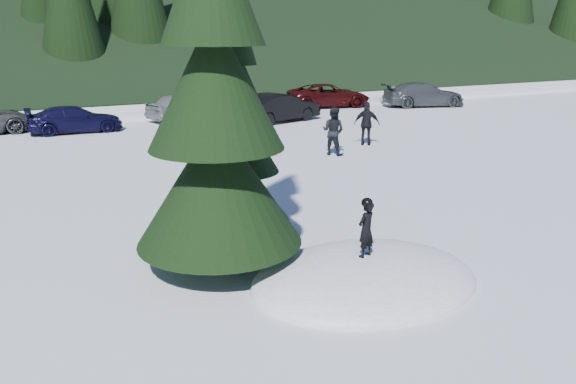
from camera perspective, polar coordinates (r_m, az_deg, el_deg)
name	(u,v)px	position (r m, az deg, el deg)	size (l,w,h in m)	color
ground	(365,281)	(10.79, 7.80, -8.95)	(200.00, 200.00, 0.00)	white
snow_mound	(365,281)	(10.79, 7.80, -8.95)	(4.48, 3.52, 0.96)	white
spruce_tall	(215,100)	(10.45, -7.40, 9.26)	(3.20, 3.20, 8.60)	#311F10
spruce_short	(239,147)	(12.29, -5.00, 4.59)	(2.20, 2.20, 5.37)	#311F10
child_skier	(366,229)	(10.45, 7.93, -3.78)	(0.39, 0.25, 1.07)	black
adult_0	(333,131)	(21.29, 4.62, 6.19)	(0.88, 0.69, 1.82)	black
adult_1	(367,124)	(23.28, 8.01, 6.89)	(1.04, 0.43, 1.78)	black
car_3	(75,119)	(27.89, -20.84, 6.92)	(1.70, 4.19, 1.22)	black
car_4	(185,106)	(30.38, -10.43, 8.57)	(1.70, 4.22, 1.44)	gray
car_5	(279,107)	(29.18, -0.88, 8.59)	(1.58, 4.52, 1.49)	black
car_6	(328,95)	(35.18, 4.13, 9.76)	(2.36, 5.11, 1.42)	black
car_7	(424,95)	(36.32, 13.61, 9.60)	(2.06, 5.06, 1.47)	#414447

